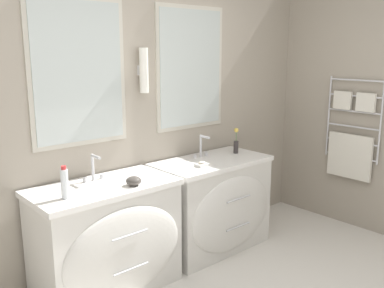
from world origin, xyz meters
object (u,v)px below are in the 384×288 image
Objects in this scene: vanity_left at (108,239)px; toiletry_bottle at (65,183)px; flower_vase at (236,143)px; vanity_right at (214,204)px; amenity_bowl at (134,181)px.

vanity_left is 0.62m from toiletry_bottle.
flower_vase is at bearing 2.50° from vanity_left.
vanity_right is at bearing -169.63° from flower_vase.
vanity_right is 4.38× the size of flower_vase.
toiletry_bottle reaches higher than amenity_bowl.
toiletry_bottle reaches higher than vanity_left.
flower_vase is (1.29, 0.18, 0.06)m from amenity_bowl.
vanity_left is at bearing 142.60° from amenity_bowl.
vanity_left is 4.78× the size of toiletry_bottle.
toiletry_bottle is (-0.34, -0.06, 0.52)m from vanity_left.
toiletry_bottle is at bearing -170.50° from vanity_left.
flower_vase is (0.34, 0.06, 0.51)m from vanity_right.
flower_vase is at bearing 8.16° from amenity_bowl.
flower_vase reaches higher than toiletry_bottle.
vanity_right is at bearing 0.00° from vanity_left.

